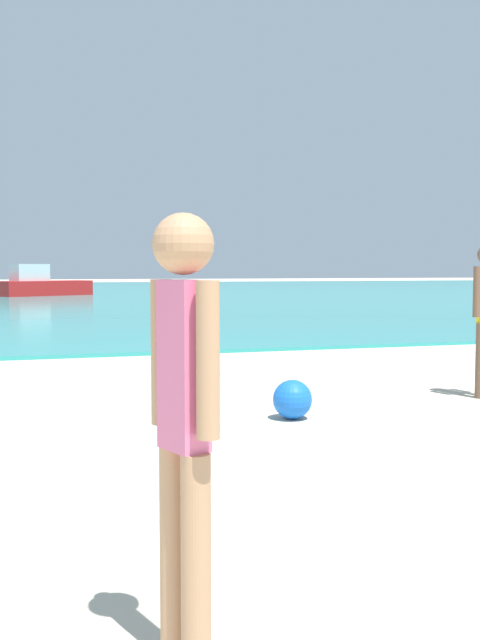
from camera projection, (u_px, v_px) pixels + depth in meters
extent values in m
cube|color=teal|center=(67.00, 293.00, 39.88)|extent=(160.00, 60.00, 0.06)
cylinder|color=tan|center=(196.00, 566.00, 2.34)|extent=(0.10, 0.10, 0.75)
cylinder|color=tan|center=(174.00, 553.00, 2.45)|extent=(0.10, 0.10, 0.75)
cube|color=pink|center=(184.00, 365.00, 2.35)|extent=(0.16, 0.20, 0.56)
sphere|color=tan|center=(183.00, 244.00, 2.32)|extent=(0.20, 0.20, 0.20)
cylinder|color=tan|center=(208.00, 360.00, 2.24)|extent=(0.07, 0.07, 0.50)
cylinder|color=tan|center=(162.00, 352.00, 2.45)|extent=(0.07, 0.07, 0.50)
cylinder|color=brown|center=(477.00, 292.00, 7.34)|extent=(0.08, 0.08, 0.52)
cube|color=red|center=(45.00, 288.00, 34.64)|extent=(4.60, 3.33, 0.71)
cube|color=silver|center=(30.00, 272.00, 34.03)|extent=(1.88, 1.63, 0.80)
sphere|color=blue|center=(292.00, 399.00, 6.40)|extent=(0.35, 0.35, 0.35)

